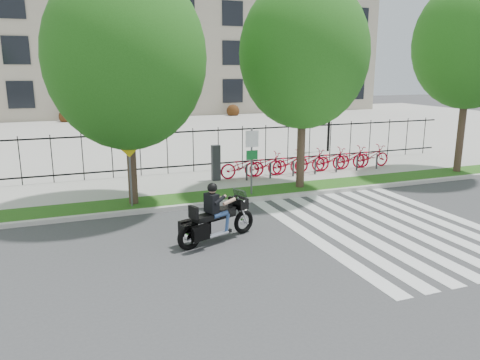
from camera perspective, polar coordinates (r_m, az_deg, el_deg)
name	(u,v)px	position (r m, az deg, el deg)	size (l,w,h in m)	color
ground	(241,248)	(12.90, 0.13, -8.25)	(120.00, 120.00, 0.00)	#3B3B3E
curb	(199,205)	(16.56, -4.97, -3.07)	(60.00, 0.20, 0.15)	beige
grass_verge	(193,199)	(17.35, -5.75, -2.32)	(60.00, 1.50, 0.15)	#214812
sidewalk	(177,184)	(19.70, -7.66, -0.46)	(60.00, 3.50, 0.15)	#AFADA4
plaza	(123,132)	(36.75, -14.05, 5.67)	(80.00, 34.00, 0.10)	#AFADA4
crosswalk_stripes	(387,227)	(15.20, 17.44, -5.46)	(5.70, 8.00, 0.01)	silver
iron_fence	(167,152)	(21.15, -8.86, 3.43)	(30.00, 0.06, 2.00)	black
office_building	(95,20)	(56.51, -17.31, 18.15)	(60.00, 21.90, 20.15)	#AFA28D
lamp_post_right	(330,97)	(27.29, 10.93, 9.93)	(1.06, 0.70, 4.25)	black
street_tree_1	(126,58)	(16.28, -13.74, 14.29)	(5.31, 5.31, 8.02)	#3D2C21
street_tree_2	(304,54)	(18.35, 7.79, 14.99)	(4.91, 4.91, 7.98)	#3D2C21
street_tree_3	(471,44)	(23.37, 26.29, 14.65)	(4.90, 4.90, 8.48)	#3D2C21
bike_share_station	(309,161)	(21.50, 8.39, 2.33)	(8.97, 0.89, 1.50)	#2D2D33
sign_pole_regulatory	(252,153)	(17.32, 1.45, 3.37)	(0.50, 0.09, 2.50)	#59595B
sign_pole_warning	(130,161)	(16.19, -13.30, 2.31)	(0.78, 0.09, 2.49)	#59595B
motorcycle_rider	(217,218)	(13.17, -2.83, -4.61)	(2.57, 1.32, 2.07)	black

